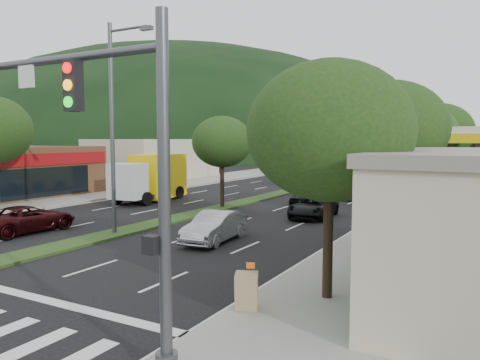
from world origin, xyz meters
The scene contains 26 objects.
sidewalk_right centered at (12.50, 25.00, 0.07)m, with size 5.00×90.00×0.15m, color gray.
sidewalk_left centered at (-13.00, 25.00, 0.07)m, with size 6.00×90.00×0.15m, color gray.
median centered at (0.00, 28.00, 0.06)m, with size 1.60×56.00×0.12m, color #1D3714.
traffic_signal centered at (9.03, -1.54, 4.65)m, with size 6.12×0.40×7.00m.
shop_left centered at (-18.46, 15.00, 2.01)m, with size 10.15×12.00×4.00m.
bldg_left_far centered at (-19.00, 34.00, 2.30)m, with size 9.00×14.00×4.60m, color #BEB897.
hill_far centered at (-80.00, 110.00, 0.00)m, with size 176.00×132.00×82.00m, color black.
tree_r_a centered at (12.00, 4.00, 4.82)m, with size 4.60×4.60×6.63m.
tree_r_b centered at (12.00, 12.00, 5.04)m, with size 4.80×4.80×6.94m.
tree_r_c centered at (12.00, 20.00, 4.75)m, with size 4.40×4.40×6.48m.
tree_r_d centered at (12.00, 30.00, 5.18)m, with size 5.00×5.00×7.17m.
tree_r_e centered at (12.00, 40.00, 4.89)m, with size 4.60×4.60×6.71m.
tree_med_near centered at (0.00, 18.00, 4.43)m, with size 4.00×4.00×6.02m.
tree_med_far centered at (0.00, 44.00, 5.01)m, with size 4.80×4.80×6.94m.
streetlight_near centered at (0.21, 8.00, 5.58)m, with size 2.60×0.25×10.00m.
streetlight_mid centered at (0.21, 33.00, 5.58)m, with size 2.60×0.25×10.00m.
sedan_silver centered at (5.04, 9.09, 0.69)m, with size 1.45×4.17×1.37m, color #AAADB2.
suv_maroon centered at (-4.26, 6.39, 0.67)m, with size 2.21×4.79×1.33m, color black.
car_queue_a centered at (4.11, 22.41, 0.60)m, with size 1.42×3.52×1.20m, color black.
car_queue_b centered at (6.64, 27.41, 0.63)m, with size 1.78×4.37×1.27m, color #46464B.
car_queue_c centered at (4.14, 32.41, 0.72)m, with size 1.53×4.40×1.45m, color #560E15.
car_queue_d centered at (6.64, 17.41, 0.63)m, with size 2.09×4.54×1.26m, color black.
car_queue_e centered at (2.00, 37.41, 0.59)m, with size 1.40×3.49×1.19m, color #56555B.
box_truck centered at (-6.68, 18.89, 1.64)m, with size 3.36×7.25×3.46m.
motorhome centered at (8.88, 39.76, 2.08)m, with size 3.82×10.35×3.90m.
a_frame_sign centered at (10.50, 1.97, 0.74)m, with size 0.82×0.86×1.33m.
Camera 1 is at (16.13, -8.47, 4.60)m, focal length 35.00 mm.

